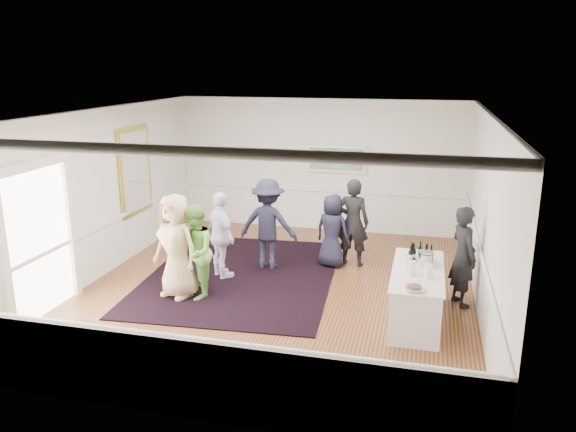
% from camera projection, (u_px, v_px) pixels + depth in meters
% --- Properties ---
extents(floor, '(8.00, 8.00, 0.00)m').
position_uv_depth(floor, '(278.00, 289.00, 10.28)').
color(floor, brown).
rests_on(floor, ground).
extents(ceiling, '(7.00, 8.00, 0.02)m').
position_uv_depth(ceiling, '(277.00, 112.00, 9.43)').
color(ceiling, white).
rests_on(ceiling, wall_back).
extents(wall_left, '(0.02, 8.00, 3.20)m').
position_uv_depth(wall_left, '(100.00, 193.00, 10.68)').
color(wall_left, white).
rests_on(wall_left, floor).
extents(wall_right, '(0.02, 8.00, 3.20)m').
position_uv_depth(wall_right, '(487.00, 217.00, 9.04)').
color(wall_right, white).
rests_on(wall_right, floor).
extents(wall_back, '(7.00, 0.02, 3.20)m').
position_uv_depth(wall_back, '(320.00, 165.00, 13.60)').
color(wall_back, white).
rests_on(wall_back, floor).
extents(wall_front, '(7.00, 0.02, 3.20)m').
position_uv_depth(wall_front, '(182.00, 291.00, 6.11)').
color(wall_front, white).
rests_on(wall_front, floor).
extents(wainscoting, '(7.00, 8.00, 1.00)m').
position_uv_depth(wainscoting, '(278.00, 263.00, 10.15)').
color(wainscoting, white).
rests_on(wainscoting, floor).
extents(mirror, '(0.05, 1.25, 1.85)m').
position_uv_depth(mirror, '(135.00, 171.00, 11.83)').
color(mirror, gold).
rests_on(mirror, wall_left).
extents(doorway, '(0.10, 1.78, 2.56)m').
position_uv_depth(doorway, '(38.00, 231.00, 8.93)').
color(doorway, white).
rests_on(doorway, wall_left).
extents(landscape_painting, '(1.44, 0.06, 0.66)m').
position_uv_depth(landscape_painting, '(336.00, 159.00, 13.41)').
color(landscape_painting, white).
rests_on(landscape_painting, wall_back).
extents(area_rug, '(3.80, 4.82, 0.02)m').
position_uv_depth(area_rug, '(241.00, 275.00, 10.90)').
color(area_rug, black).
rests_on(area_rug, floor).
extents(serving_table, '(0.80, 2.09, 0.85)m').
position_uv_depth(serving_table, '(416.00, 295.00, 8.95)').
color(serving_table, white).
rests_on(serving_table, floor).
extents(bartender, '(0.65, 0.75, 1.73)m').
position_uv_depth(bartender, '(463.00, 256.00, 9.41)').
color(bartender, black).
rests_on(bartender, floor).
extents(guest_tan, '(1.05, 0.86, 1.86)m').
position_uv_depth(guest_tan, '(176.00, 246.00, 9.73)').
color(guest_tan, tan).
rests_on(guest_tan, floor).
extents(guest_green, '(0.91, 1.00, 1.66)m').
position_uv_depth(guest_green, '(195.00, 252.00, 9.72)').
color(guest_green, '#7CC44E').
rests_on(guest_green, floor).
extents(guest_lilac, '(0.99, 0.98, 1.68)m').
position_uv_depth(guest_lilac, '(221.00, 236.00, 10.62)').
color(guest_lilac, white).
rests_on(guest_lilac, floor).
extents(guest_dark_a, '(1.18, 0.69, 1.82)m').
position_uv_depth(guest_dark_a, '(268.00, 224.00, 11.13)').
color(guest_dark_a, '#1D1D30').
rests_on(guest_dark_a, floor).
extents(guest_dark_b, '(0.70, 0.50, 1.79)m').
position_uv_depth(guest_dark_b, '(353.00, 222.00, 11.29)').
color(guest_dark_b, black).
rests_on(guest_dark_b, floor).
extents(guest_navy, '(0.84, 0.69, 1.49)m').
position_uv_depth(guest_navy, '(332.00, 231.00, 11.27)').
color(guest_navy, '#1D1D30').
rests_on(guest_navy, floor).
extents(wine_bottles, '(0.40, 0.30, 0.31)m').
position_uv_depth(wine_bottles, '(419.00, 252.00, 9.22)').
color(wine_bottles, black).
rests_on(wine_bottles, serving_table).
extents(juice_pitchers, '(0.45, 0.44, 0.24)m').
position_uv_depth(juice_pitchers, '(416.00, 267.00, 8.64)').
color(juice_pitchers, '#82B03E').
rests_on(juice_pitchers, serving_table).
extents(ice_bucket, '(0.26, 0.26, 0.24)m').
position_uv_depth(ice_bucket, '(425.00, 259.00, 8.98)').
color(ice_bucket, silver).
rests_on(ice_bucket, serving_table).
extents(nut_bowl, '(0.29, 0.29, 0.08)m').
position_uv_depth(nut_bowl, '(414.00, 288.00, 8.03)').
color(nut_bowl, white).
rests_on(nut_bowl, serving_table).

